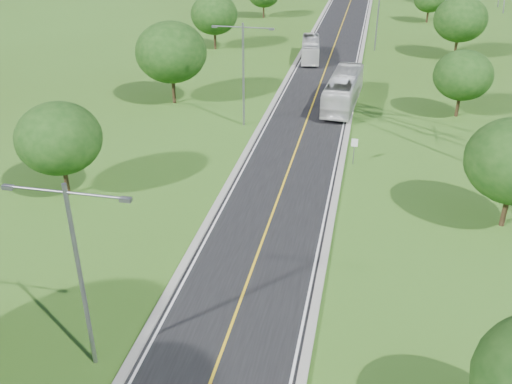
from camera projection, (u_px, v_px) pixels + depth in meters
The scene contains 15 objects.
ground at pixel (320, 84), 68.78m from camera, with size 260.00×260.00×0.00m, color #335618.
road at pixel (325, 70), 73.95m from camera, with size 8.00×150.00×0.06m, color black.
curb_left at pixel (293, 68), 74.68m from camera, with size 0.50×150.00×0.22m, color gray.
curb_right at pixel (358, 72), 73.14m from camera, with size 0.50×150.00×0.22m, color gray.
speed_limit_sign at pixel (354, 147), 48.07m from camera, with size 0.55×0.09×2.40m.
streetlight_near_left at pixel (78, 264), 25.62m from camera, with size 5.90×0.25×10.00m.
streetlight_mid_left at pixel (243, 66), 54.12m from camera, with size 5.90×0.25×10.00m.
streetlight_far_right at pixel (379, 8), 80.44m from camera, with size 5.90×0.25×10.00m.
tree_lb at pixel (59, 138), 41.87m from camera, with size 6.30×6.30×7.33m.
tree_lc at pixel (171, 52), 60.25m from camera, with size 7.56×7.56×8.79m.
tree_ld at pixel (214, 14), 81.63m from camera, with size 6.72×6.72×7.82m.
tree_rc at pixel (463, 75), 57.10m from camera, with size 5.88×5.88×6.84m.
tree_rd at pixel (460, 19), 77.03m from camera, with size 7.14×7.14×8.30m.
bus_outbound at pixel (343, 90), 61.10m from camera, with size 2.89×12.37×3.44m, color silver.
bus_inbound at pixel (310, 49), 78.16m from camera, with size 2.30×9.82×2.74m, color silver.
Camera 1 is at (6.19, -6.99, 20.85)m, focal length 40.00 mm.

